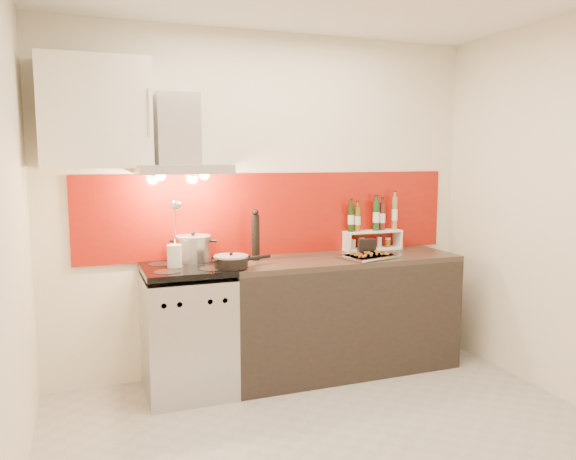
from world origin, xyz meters
name	(u,v)px	position (x,y,z in m)	size (l,w,h in m)	color
floor	(345,448)	(0.00, 0.00, 0.00)	(3.40, 3.40, 0.00)	#9E9991
back_wall	(268,204)	(0.00, 1.40, 1.30)	(3.40, 0.02, 2.60)	silver
left_wall	(3,240)	(-1.70, 0.00, 1.30)	(0.02, 2.80, 2.60)	silver
backsplash	(274,214)	(0.05, 1.39, 1.22)	(3.00, 0.02, 0.64)	#9A1908
range_stove	(188,332)	(-0.70, 1.10, 0.44)	(0.60, 0.60, 0.91)	#B7B7BA
counter	(341,314)	(0.50, 1.10, 0.45)	(1.80, 0.60, 0.90)	black
range_hood	(180,145)	(-0.70, 1.24, 1.74)	(0.62, 0.50, 0.61)	#B7B7BA
upper_cabinet	(95,113)	(-1.25, 1.22, 1.95)	(0.70, 0.35, 0.72)	silver
stock_pot	(193,248)	(-0.62, 1.27, 1.00)	(0.26, 0.26, 0.22)	#B7B7BA
saute_pan	(232,261)	(-0.41, 0.94, 0.95)	(0.44, 0.25, 0.11)	black
utensil_jar	(175,249)	(-0.78, 1.09, 1.04)	(0.10, 0.15, 0.47)	silver
pepper_mill	(256,236)	(-0.16, 1.20, 1.08)	(0.06, 0.06, 0.38)	black
step_shelf	(373,229)	(0.88, 1.31, 1.07)	(0.49, 0.13, 0.43)	white
caddy_box	(367,246)	(0.74, 1.16, 0.96)	(0.14, 0.06, 0.12)	black
baking_tray	(368,256)	(0.67, 1.00, 0.92)	(0.47, 0.40, 0.03)	silver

